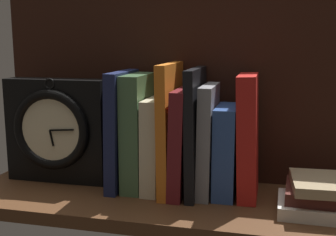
% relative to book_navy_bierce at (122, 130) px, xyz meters
% --- Properties ---
extents(ground_plane, '(0.84, 0.27, 0.03)m').
position_rel_book_navy_bierce_xyz_m(ground_plane, '(0.12, -0.04, -0.13)').
color(ground_plane, '#4C2D19').
extents(back_panel, '(0.84, 0.01, 0.40)m').
position_rel_book_navy_bierce_xyz_m(back_panel, '(0.12, 0.09, 0.08)').
color(back_panel, black).
rests_on(back_panel, ground_plane).
extents(book_navy_bierce, '(0.03, 0.15, 0.24)m').
position_rel_book_navy_bierce_xyz_m(book_navy_bierce, '(0.00, 0.00, 0.00)').
color(book_navy_bierce, '#192147').
rests_on(book_navy_bierce, ground_plane).
extents(book_green_romantic, '(0.04, 0.13, 0.24)m').
position_rel_book_navy_bierce_xyz_m(book_green_romantic, '(0.03, 0.00, -0.00)').
color(book_green_romantic, '#476B44').
rests_on(book_green_romantic, ground_plane).
extents(book_cream_twain, '(0.03, 0.14, 0.19)m').
position_rel_book_navy_bierce_xyz_m(book_cream_twain, '(0.07, 0.00, -0.03)').
color(book_cream_twain, beige).
rests_on(book_cream_twain, ground_plane).
extents(book_orange_pandolfini, '(0.02, 0.16, 0.26)m').
position_rel_book_navy_bierce_xyz_m(book_orange_pandolfini, '(0.10, 0.00, 0.01)').
color(book_orange_pandolfini, orange).
rests_on(book_orange_pandolfini, ground_plane).
extents(book_maroon_dawkins, '(0.03, 0.17, 0.21)m').
position_rel_book_navy_bierce_xyz_m(book_maroon_dawkins, '(0.13, 0.00, -0.02)').
color(book_maroon_dawkins, maroon).
rests_on(book_maroon_dawkins, ground_plane).
extents(book_black_skeptic, '(0.02, 0.16, 0.25)m').
position_rel_book_navy_bierce_xyz_m(book_black_skeptic, '(0.16, 0.00, 0.00)').
color(book_black_skeptic, black).
rests_on(book_black_skeptic, ground_plane).
extents(book_gray_chess, '(0.03, 0.13, 0.22)m').
position_rel_book_navy_bierce_xyz_m(book_gray_chess, '(0.18, 0.00, -0.01)').
color(book_gray_chess, gray).
rests_on(book_gray_chess, ground_plane).
extents(book_blue_modern, '(0.04, 0.12, 0.18)m').
position_rel_book_navy_bierce_xyz_m(book_blue_modern, '(0.22, 0.00, -0.03)').
color(book_blue_modern, '#2D4C8E').
rests_on(book_blue_modern, ground_plane).
extents(book_red_requiem, '(0.04, 0.12, 0.24)m').
position_rel_book_navy_bierce_xyz_m(book_red_requiem, '(0.26, 0.00, -0.00)').
color(book_red_requiem, red).
rests_on(book_red_requiem, ground_plane).
extents(framed_clock, '(0.22, 0.06, 0.23)m').
position_rel_book_navy_bierce_xyz_m(framed_clock, '(-0.15, -0.00, -0.01)').
color(framed_clock, black).
rests_on(framed_clock, ground_plane).
extents(book_stack_side, '(0.18, 0.13, 0.06)m').
position_rel_book_navy_bierce_xyz_m(book_stack_side, '(0.41, -0.06, -0.09)').
color(book_stack_side, beige).
rests_on(book_stack_side, ground_plane).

